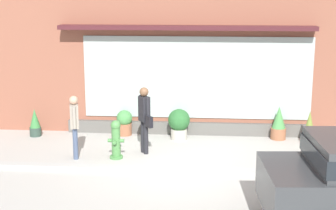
% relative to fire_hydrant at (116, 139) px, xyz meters
% --- Properties ---
extents(ground_plane, '(60.00, 60.00, 0.00)m').
position_rel_fire_hydrant_xyz_m(ground_plane, '(1.59, -0.71, -0.48)').
color(ground_plane, '#B2AFA8').
extents(curb_strip, '(14.00, 0.24, 0.12)m').
position_rel_fire_hydrant_xyz_m(curb_strip, '(1.59, -0.91, -0.42)').
color(curb_strip, '#B2B2AD').
rests_on(curb_strip, ground_plane).
extents(storefront, '(14.00, 0.81, 5.48)m').
position_rel_fire_hydrant_xyz_m(storefront, '(1.59, 2.48, 2.20)').
color(storefront, '#935642').
rests_on(storefront, ground_plane).
extents(fire_hydrant, '(0.39, 0.36, 0.96)m').
position_rel_fire_hydrant_xyz_m(fire_hydrant, '(0.00, 0.00, 0.00)').
color(fire_hydrant, '#4C8C47').
rests_on(fire_hydrant, ground_plane).
extents(pedestrian_with_handbag, '(0.42, 0.56, 1.69)m').
position_rel_fire_hydrant_xyz_m(pedestrian_with_handbag, '(0.65, 0.45, 0.50)').
color(pedestrian_with_handbag, '#232328').
rests_on(pedestrian_with_handbag, ground_plane).
extents(pedestrian_passerby, '(0.27, 0.44, 1.56)m').
position_rel_fire_hydrant_xyz_m(pedestrian_passerby, '(-0.99, -0.07, 0.42)').
color(pedestrian_passerby, '#475675').
rests_on(pedestrian_passerby, ground_plane).
extents(potted_plant_by_entrance, '(0.44, 0.44, 0.72)m').
position_rel_fire_hydrant_xyz_m(potted_plant_by_entrance, '(-0.13, 2.04, -0.11)').
color(potted_plant_by_entrance, '#9E6042').
rests_on(potted_plant_by_entrance, ground_plane).
extents(potted_plant_trailing_edge, '(0.31, 0.31, 0.89)m').
position_rel_fire_hydrant_xyz_m(potted_plant_trailing_edge, '(4.94, 1.63, -0.06)').
color(potted_plant_trailing_edge, '#9E6042').
rests_on(potted_plant_trailing_edge, ground_plane).
extents(potted_plant_window_center, '(0.60, 0.60, 0.85)m').
position_rel_fire_hydrant_xyz_m(potted_plant_window_center, '(1.44, 1.76, -0.02)').
color(potted_plant_window_center, '#B7B2A3').
rests_on(potted_plant_window_center, ground_plane).
extents(potted_plant_low_front, '(0.32, 0.32, 0.78)m').
position_rel_fire_hydrant_xyz_m(potted_plant_low_front, '(-2.63, 1.73, -0.11)').
color(potted_plant_low_front, '#33473D').
rests_on(potted_plant_low_front, ground_plane).
extents(potted_plant_window_right, '(0.42, 0.42, 0.93)m').
position_rel_fire_hydrant_xyz_m(potted_plant_window_right, '(4.18, 1.99, -0.04)').
color(potted_plant_window_right, '#9E6042').
rests_on(potted_plant_window_right, ground_plane).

